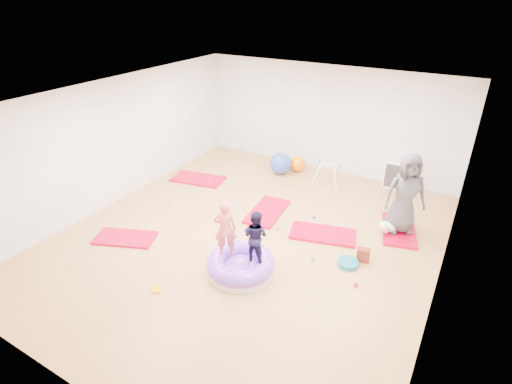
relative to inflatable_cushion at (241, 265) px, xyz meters
The scene contains 19 objects.
room 1.67m from the inflatable_cushion, 114.05° to the left, with size 7.01×8.01×2.81m.
gym_mat_front_left 2.58m from the inflatable_cushion, behind, with size 1.19×0.59×0.05m, color #B0012B.
gym_mat_mid_left 3.99m from the inflatable_cushion, 138.39° to the left, with size 1.34×0.67×0.06m, color #B0012B.
gym_mat_center_back 2.17m from the inflatable_cushion, 106.32° to the left, with size 1.31×0.66×0.05m, color #B0012B.
gym_mat_right 2.02m from the inflatable_cushion, 66.04° to the left, with size 1.31×0.66×0.05m, color #B0012B.
gym_mat_rear_right 3.50m from the inflatable_cushion, 52.73° to the left, with size 1.29×0.64×0.05m, color #B0012B.
inflatable_cushion is the anchor object (origin of this frame).
child_pink 0.79m from the inflatable_cushion, behind, with size 0.39×0.25×1.06m, color #D6565A.
child_navy 0.72m from the inflatable_cushion, 25.54° to the left, with size 0.46×0.36×0.95m, color black.
adult_caregiver 3.55m from the inflatable_cushion, 52.42° to the left, with size 0.82×0.53×1.67m, color #424245.
infant 3.18m from the inflatable_cushion, 52.83° to the left, with size 0.36×0.37×0.21m.
ball_pit_balls 1.38m from the inflatable_cushion, 104.26° to the left, with size 4.67×2.99×0.07m.
exercise_ball_blue 4.31m from the inflatable_cushion, 107.70° to the left, with size 0.59×0.59×0.59m, color #304AAC.
exercise_ball_orange 4.57m from the inflatable_cushion, 102.40° to the left, with size 0.43×0.43×0.43m, color orange.
infant_play_gym 4.18m from the inflatable_cushion, 89.54° to the left, with size 0.71×0.67×0.54m.
cube_shelf 5.07m from the inflatable_cushion, 71.30° to the left, with size 0.71×0.35×0.71m.
balance_disc 1.95m from the inflatable_cushion, 35.99° to the left, with size 0.38×0.38×0.09m, color #11677F.
backpack 2.26m from the inflatable_cushion, 38.33° to the left, with size 0.23×0.14×0.27m, color #A51B00.
yellow_toy 1.49m from the inflatable_cushion, 131.01° to the right, with size 0.18×0.18×0.03m, color #F4A200.
Camera 1 is at (3.51, -5.75, 4.51)m, focal length 28.00 mm.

